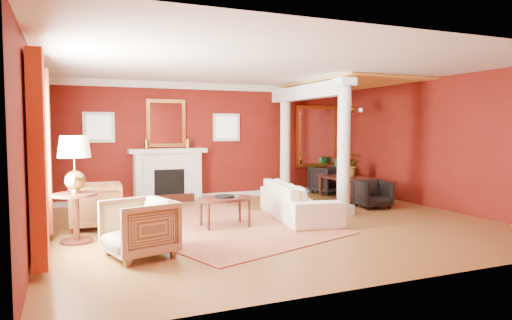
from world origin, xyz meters
name	(u,v)px	position (x,y,z in m)	size (l,w,h in m)	color
ground	(275,224)	(0.00, 0.00, 0.00)	(8.00, 8.00, 0.00)	brown
room_shell	(275,115)	(0.00, 0.00, 2.02)	(8.04, 7.04, 2.92)	#60120D
fireplace	(168,175)	(-1.30, 3.32, 0.65)	(1.85, 0.42, 1.29)	silver
overmantel_mirror	(166,123)	(-1.30, 3.45, 1.90)	(0.95, 0.07, 1.15)	gold
flank_window_left	(99,127)	(-2.85, 3.46, 1.80)	(0.70, 0.07, 0.70)	silver
flank_window_right	(226,127)	(0.25, 3.46, 1.80)	(0.70, 0.07, 0.70)	silver
left_window	(40,154)	(-3.89, -0.60, 1.42)	(0.21, 2.55, 2.60)	white
column_front	(344,145)	(1.70, 0.30, 1.43)	(0.36, 0.36, 2.80)	silver
column_back	(285,142)	(1.70, 3.00, 1.43)	(0.36, 0.36, 2.80)	silver
header_beam	(306,92)	(1.70, 1.90, 2.62)	(0.30, 3.20, 0.32)	silver
amber_ceiling	(351,83)	(2.85, 1.75, 2.87)	(2.30, 3.40, 0.04)	#EDAC45
dining_mirror	(317,136)	(2.90, 3.45, 1.55)	(1.30, 0.07, 1.70)	gold
chandelier	(351,109)	(2.90, 1.80, 2.25)	(0.60, 0.62, 0.75)	#A27532
crown_trim	(217,87)	(0.00, 3.46, 2.82)	(8.00, 0.08, 0.16)	silver
base_trim	(218,195)	(0.00, 3.46, 0.06)	(8.00, 0.08, 0.12)	silver
rug	(219,226)	(-1.06, 0.14, 0.01)	(3.00, 4.00, 0.02)	maroon
sofa	(298,194)	(0.65, 0.29, 0.47)	(2.43, 0.71, 0.95)	white
armchair_leopard	(95,203)	(-3.11, 0.87, 0.45)	(0.87, 0.81, 0.89)	black
armchair_stripe	(139,225)	(-2.66, -1.25, 0.44)	(0.85, 0.80, 0.88)	tan
coffee_table	(225,200)	(-0.95, 0.08, 0.49)	(1.08, 1.08, 0.54)	black
coffee_book	(227,190)	(-0.92, 0.07, 0.66)	(0.18, 0.02, 0.25)	black
side_table	(75,170)	(-3.45, -0.08, 1.14)	(0.67, 0.67, 1.66)	black
dining_table	(349,181)	(2.98, 1.99, 0.45)	(1.61, 0.56, 0.90)	black
dining_chair_near	(373,193)	(2.74, 0.68, 0.34)	(0.66, 0.62, 0.68)	black
dining_chair_far	(328,179)	(3.00, 3.00, 0.41)	(0.80, 0.75, 0.82)	black
green_urn	(340,179)	(3.40, 2.99, 0.38)	(0.40, 0.40, 0.96)	#133D1B
potted_plant	(351,155)	(3.05, 2.00, 1.12)	(0.52, 0.57, 0.45)	#26591E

